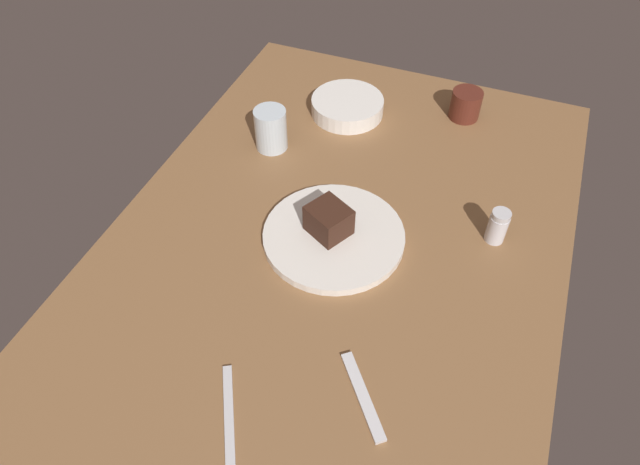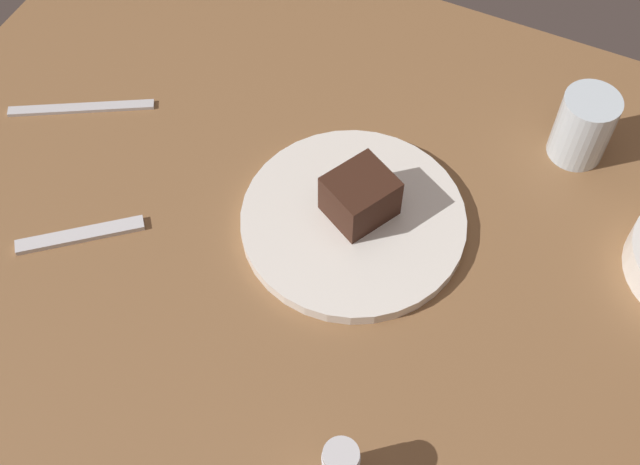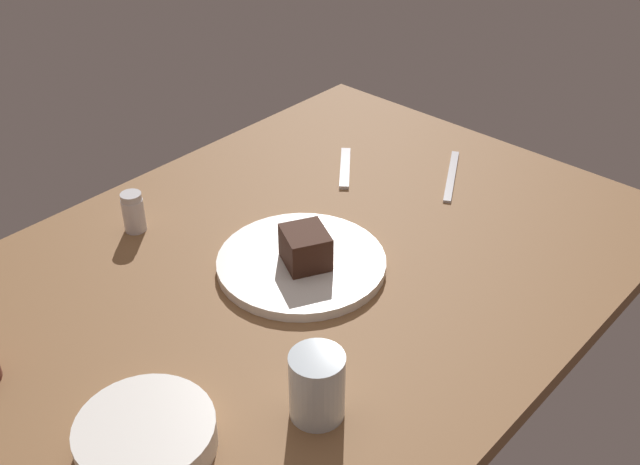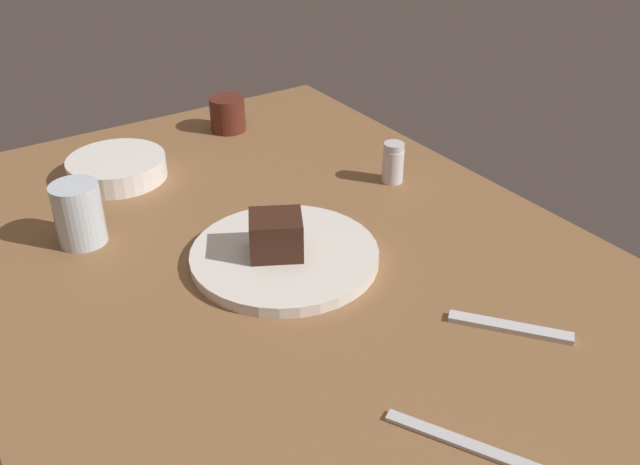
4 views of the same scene
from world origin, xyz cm
name	(u,v)px [view 4 (image 4 of 4)]	position (x,y,z in cm)	size (l,w,h in cm)	color
dining_table	(285,265)	(0.00, 0.00, 1.50)	(120.00, 84.00, 3.00)	brown
dessert_plate	(285,255)	(0.96, -0.52, 3.82)	(26.71, 26.71, 1.63)	white
chocolate_cake_slice	(276,235)	(0.74, -1.67, 7.51)	(7.27, 6.54, 5.75)	#381E14
salt_shaker	(393,163)	(-10.04, 27.68, 6.49)	(3.68, 3.68, 7.08)	silver
water_glass	(79,214)	(-19.85, -22.74, 7.68)	(6.97, 6.97, 9.36)	silver
side_bowl	(117,168)	(-37.42, -11.34, 4.90)	(16.79, 16.79, 3.80)	white
coffee_cup	(228,114)	(-45.91, 14.43, 6.36)	(6.96, 6.96, 6.72)	#562319
dessert_spoon	(510,327)	(29.41, 14.68, 3.35)	(15.00, 1.80, 0.70)	silver
butter_knife	(476,448)	(40.68, -2.14, 3.25)	(19.00, 1.40, 0.50)	silver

